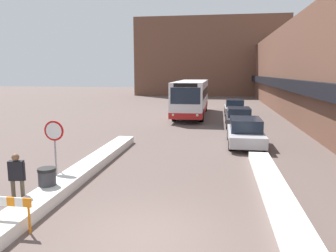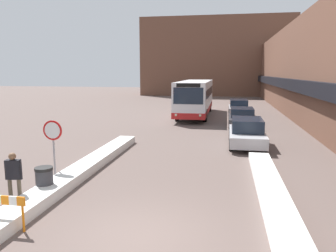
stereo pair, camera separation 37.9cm
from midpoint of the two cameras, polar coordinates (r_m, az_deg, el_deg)
name	(u,v)px [view 1 (the left image)]	position (r m, az deg, el deg)	size (l,w,h in m)	color
ground_plane	(147,237)	(8.64, -4.94, -18.65)	(160.00, 160.00, 0.00)	brown
building_row_right	(313,70)	(32.43, 23.60, 8.90)	(5.50, 60.00, 8.48)	brown
building_backdrop_far	(210,57)	(60.15, 7.19, 11.77)	(26.00, 8.00, 13.34)	brown
snow_bank_left	(79,173)	(13.30, -16.02, -7.93)	(0.90, 13.16, 0.37)	silver
snow_bank_right	(276,194)	(11.33, 17.42, -11.21)	(0.90, 10.10, 0.31)	silver
city_bus	(192,97)	(30.73, 3.77, 5.07)	(2.63, 11.69, 3.25)	silver
parked_car_front	(245,132)	(18.78, 12.77, -1.01)	(1.92, 4.47, 1.51)	#B7B7BC
parked_car_middle	(239,117)	(25.19, 11.79, 1.55)	(1.92, 4.28, 1.41)	#38383D
parked_car_back	(234,107)	(32.24, 11.17, 3.27)	(1.89, 4.28, 1.46)	#B7B7BC
stop_sign	(54,137)	(13.08, -19.97, -1.84)	(0.76, 0.08, 2.26)	gray
pedestrian	(17,174)	(11.12, -25.74, -7.62)	(0.52, 0.27, 1.63)	brown
trash_bin	(47,182)	(11.70, -21.16, -9.07)	(0.59, 0.59, 0.95)	#38383D
construction_barricade	(11,207)	(9.50, -26.66, -12.55)	(1.10, 0.06, 0.94)	orange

